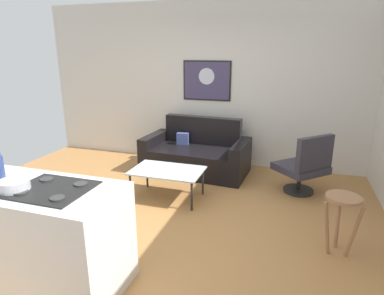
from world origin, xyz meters
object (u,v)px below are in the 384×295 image
(wall_painting, at_px, (207,81))
(mixing_bowl, at_px, (14,186))
(couch, at_px, (196,155))
(coffee_table, at_px, (167,172))
(armchair, at_px, (305,166))
(bar_stool, at_px, (342,208))

(wall_painting, bearing_deg, mixing_bowl, -98.43)
(couch, distance_m, mixing_bowl, 3.28)
(coffee_table, height_order, armchair, armchair)
(armchair, height_order, wall_painting, wall_painting)
(couch, relative_size, mixing_bowl, 7.45)
(couch, distance_m, coffee_table, 1.14)
(coffee_table, bearing_deg, armchair, 21.75)
(coffee_table, relative_size, armchair, 1.09)
(armchair, distance_m, bar_stool, 1.42)
(coffee_table, height_order, bar_stool, bar_stool)
(armchair, bearing_deg, couch, 166.32)
(coffee_table, bearing_deg, wall_painting, 87.16)
(bar_stool, distance_m, mixing_bowl, 2.96)
(armchair, bearing_deg, coffee_table, -158.25)
(bar_stool, bearing_deg, armchair, 103.22)
(coffee_table, bearing_deg, mixing_bowl, -102.97)
(bar_stool, bearing_deg, couch, 138.65)
(coffee_table, xyz_separation_m, armchair, (1.79, 0.72, 0.04))
(bar_stool, relative_size, wall_painting, 0.73)
(bar_stool, bearing_deg, coffee_table, 162.50)
(couch, distance_m, wall_painting, 1.31)
(mixing_bowl, bearing_deg, bar_stool, 27.85)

